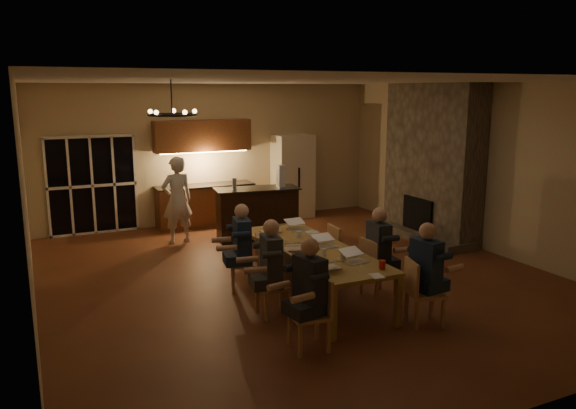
# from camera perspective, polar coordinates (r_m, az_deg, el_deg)

# --- Properties ---
(floor) EXTENTS (9.00, 9.00, 0.00)m
(floor) POSITION_cam_1_polar(r_m,az_deg,el_deg) (9.44, 1.03, -7.37)
(floor) COLOR brown
(floor) RESTS_ON ground
(back_wall) EXTENTS (8.00, 0.04, 3.20)m
(back_wall) POSITION_cam_1_polar(r_m,az_deg,el_deg) (13.21, -7.69, 5.13)
(back_wall) COLOR #CEB392
(back_wall) RESTS_ON ground
(left_wall) EXTENTS (0.04, 9.00, 3.20)m
(left_wall) POSITION_cam_1_polar(r_m,az_deg,el_deg) (8.13, -25.23, 0.06)
(left_wall) COLOR #CEB392
(left_wall) RESTS_ON ground
(right_wall) EXTENTS (0.04, 9.00, 3.20)m
(right_wall) POSITION_cam_1_polar(r_m,az_deg,el_deg) (11.39, 19.54, 3.53)
(right_wall) COLOR #CEB392
(right_wall) RESTS_ON ground
(ceiling) EXTENTS (8.00, 9.00, 0.04)m
(ceiling) POSITION_cam_1_polar(r_m,az_deg,el_deg) (8.93, 1.11, 12.57)
(ceiling) COLOR white
(ceiling) RESTS_ON back_wall
(french_doors) EXTENTS (1.86, 0.08, 2.10)m
(french_doors) POSITION_cam_1_polar(r_m,az_deg,el_deg) (12.69, -19.24, 1.81)
(french_doors) COLOR black
(french_doors) RESTS_ON ground
(fireplace) EXTENTS (0.58, 2.50, 3.20)m
(fireplace) POSITION_cam_1_polar(r_m,az_deg,el_deg) (12.06, 14.45, 4.25)
(fireplace) COLOR #665E50
(fireplace) RESTS_ON ground
(kitchenette) EXTENTS (2.24, 0.68, 2.40)m
(kitchenette) POSITION_cam_1_polar(r_m,az_deg,el_deg) (12.87, -8.48, 3.14)
(kitchenette) COLOR brown
(kitchenette) RESTS_ON ground
(refrigerator) EXTENTS (0.90, 0.68, 2.00)m
(refrigerator) POSITION_cam_1_polar(r_m,az_deg,el_deg) (13.65, 0.48, 2.90)
(refrigerator) COLOR beige
(refrigerator) RESTS_ON ground
(dining_table) EXTENTS (1.10, 3.14, 0.75)m
(dining_table) POSITION_cam_1_polar(r_m,az_deg,el_deg) (8.54, 2.41, -6.81)
(dining_table) COLOR #A17E40
(dining_table) RESTS_ON ground
(bar_island) EXTENTS (1.80, 0.91, 1.08)m
(bar_island) POSITION_cam_1_polar(r_m,az_deg,el_deg) (11.66, -3.15, -0.93)
(bar_island) COLOR black
(bar_island) RESTS_ON ground
(chair_left_near) EXTENTS (0.48, 0.48, 0.89)m
(chair_left_near) POSITION_cam_1_polar(r_m,az_deg,el_deg) (6.82, 2.15, -11.06)
(chair_left_near) COLOR tan
(chair_left_near) RESTS_ON ground
(chair_left_mid) EXTENTS (0.46, 0.46, 0.89)m
(chair_left_mid) POSITION_cam_1_polar(r_m,az_deg,el_deg) (7.77, -1.47, -8.14)
(chair_left_mid) COLOR tan
(chair_left_mid) RESTS_ON ground
(chair_left_far) EXTENTS (0.56, 0.56, 0.89)m
(chair_left_far) POSITION_cam_1_polar(r_m,az_deg,el_deg) (8.75, -4.46, -5.89)
(chair_left_far) COLOR tan
(chair_left_far) RESTS_ON ground
(chair_right_near) EXTENTS (0.54, 0.54, 0.89)m
(chair_right_near) POSITION_cam_1_polar(r_m,az_deg,el_deg) (7.71, 13.76, -8.66)
(chair_right_near) COLOR tan
(chair_right_near) RESTS_ON ground
(chair_right_mid) EXTENTS (0.48, 0.48, 0.89)m
(chair_right_mid) POSITION_cam_1_polar(r_m,az_deg,el_deg) (8.63, 9.22, -6.27)
(chair_right_mid) COLOR tan
(chair_right_mid) RESTS_ON ground
(chair_right_far) EXTENTS (0.47, 0.47, 0.89)m
(chair_right_far) POSITION_cam_1_polar(r_m,az_deg,el_deg) (9.37, 5.76, -4.72)
(chair_right_far) COLOR tan
(chair_right_far) RESTS_ON ground
(person_left_near) EXTENTS (0.69, 0.69, 1.38)m
(person_left_near) POSITION_cam_1_polar(r_m,az_deg,el_deg) (6.75, 2.21, -9.07)
(person_left_near) COLOR #25292F
(person_left_near) RESTS_ON ground
(person_right_near) EXTENTS (0.67, 0.67, 1.38)m
(person_right_near) POSITION_cam_1_polar(r_m,az_deg,el_deg) (7.67, 13.78, -6.83)
(person_right_near) COLOR #1C2A46
(person_right_near) RESTS_ON ground
(person_left_mid) EXTENTS (0.68, 0.68, 1.38)m
(person_left_mid) POSITION_cam_1_polar(r_m,az_deg,el_deg) (7.63, -1.70, -6.58)
(person_left_mid) COLOR #3C4246
(person_left_mid) RESTS_ON ground
(person_right_mid) EXTENTS (0.67, 0.67, 1.38)m
(person_right_mid) POSITION_cam_1_polar(r_m,az_deg,el_deg) (8.46, 9.16, -4.88)
(person_right_mid) COLOR #25292F
(person_right_mid) RESTS_ON ground
(person_left_far) EXTENTS (0.69, 0.69, 1.38)m
(person_left_far) POSITION_cam_1_polar(r_m,az_deg,el_deg) (8.64, -4.67, -4.43)
(person_left_far) COLOR #1C2A46
(person_left_far) RESTS_ON ground
(standing_person) EXTENTS (0.70, 0.52, 1.77)m
(standing_person) POSITION_cam_1_polar(r_m,az_deg,el_deg) (11.53, -11.20, 0.46)
(standing_person) COLOR silver
(standing_person) RESTS_ON ground
(chandelier) EXTENTS (0.63, 0.63, 0.03)m
(chandelier) POSITION_cam_1_polar(r_m,az_deg,el_deg) (7.53, -11.69, 8.93)
(chandelier) COLOR black
(chandelier) RESTS_ON ceiling
(laptop_a) EXTENTS (0.34, 0.30, 0.23)m
(laptop_a) POSITION_cam_1_polar(r_m,az_deg,el_deg) (7.43, 4.05, -5.71)
(laptop_a) COLOR silver
(laptop_a) RESTS_ON dining_table
(laptop_b) EXTENTS (0.36, 0.33, 0.23)m
(laptop_b) POSITION_cam_1_polar(r_m,az_deg,el_deg) (7.74, 6.92, -5.05)
(laptop_b) COLOR silver
(laptop_b) RESTS_ON dining_table
(laptop_c) EXTENTS (0.39, 0.37, 0.23)m
(laptop_c) POSITION_cam_1_polar(r_m,az_deg,el_deg) (8.28, 0.77, -3.86)
(laptop_c) COLOR silver
(laptop_c) RESTS_ON dining_table
(laptop_d) EXTENTS (0.34, 0.30, 0.23)m
(laptop_d) POSITION_cam_1_polar(r_m,az_deg,el_deg) (8.44, 3.92, -3.59)
(laptop_d) COLOR silver
(laptop_d) RESTS_ON dining_table
(laptop_e) EXTENTS (0.34, 0.30, 0.23)m
(laptop_e) POSITION_cam_1_polar(r_m,az_deg,el_deg) (9.31, -1.75, -2.11)
(laptop_e) COLOR silver
(laptop_e) RESTS_ON dining_table
(laptop_f) EXTENTS (0.33, 0.30, 0.23)m
(laptop_f) POSITION_cam_1_polar(r_m,az_deg,el_deg) (9.43, 1.00, -1.93)
(laptop_f) COLOR silver
(laptop_f) RESTS_ON dining_table
(mug_front) EXTENTS (0.07, 0.07, 0.10)m
(mug_front) POSITION_cam_1_polar(r_m,az_deg,el_deg) (8.03, 3.65, -4.84)
(mug_front) COLOR white
(mug_front) RESTS_ON dining_table
(mug_mid) EXTENTS (0.08, 0.08, 0.10)m
(mug_mid) POSITION_cam_1_polar(r_m,az_deg,el_deg) (8.97, 1.09, -3.05)
(mug_mid) COLOR white
(mug_mid) RESTS_ON dining_table
(mug_back) EXTENTS (0.07, 0.07, 0.10)m
(mug_back) POSITION_cam_1_polar(r_m,az_deg,el_deg) (8.94, -1.65, -3.11)
(mug_back) COLOR white
(mug_back) RESTS_ON dining_table
(redcup_near) EXTENTS (0.09, 0.09, 0.12)m
(redcup_near) POSITION_cam_1_polar(r_m,az_deg,el_deg) (7.52, 9.54, -6.06)
(redcup_near) COLOR red
(redcup_near) RESTS_ON dining_table
(redcup_mid) EXTENTS (0.08, 0.08, 0.12)m
(redcup_mid) POSITION_cam_1_polar(r_m,az_deg,el_deg) (8.64, -1.58, -3.57)
(redcup_mid) COLOR red
(redcup_mid) RESTS_ON dining_table
(can_silver) EXTENTS (0.07, 0.07, 0.12)m
(can_silver) POSITION_cam_1_polar(r_m,az_deg,el_deg) (7.83, 5.60, -5.24)
(can_silver) COLOR #B2B2B7
(can_silver) RESTS_ON dining_table
(can_cola) EXTENTS (0.07, 0.07, 0.12)m
(can_cola) POSITION_cam_1_polar(r_m,az_deg,el_deg) (9.60, -2.11, -2.02)
(can_cola) COLOR #3F0F0C
(can_cola) RESTS_ON dining_table
(plate_near) EXTENTS (0.27, 0.27, 0.02)m
(plate_near) POSITION_cam_1_polar(r_m,az_deg,el_deg) (8.13, 6.45, -4.99)
(plate_near) COLOR white
(plate_near) RESTS_ON dining_table
(plate_left) EXTENTS (0.24, 0.24, 0.02)m
(plate_left) POSITION_cam_1_polar(r_m,az_deg,el_deg) (7.48, 4.04, -6.44)
(plate_left) COLOR white
(plate_left) RESTS_ON dining_table
(plate_far) EXTENTS (0.23, 0.23, 0.02)m
(plate_far) POSITION_cam_1_polar(r_m,az_deg,el_deg) (9.26, 2.44, -2.85)
(plate_far) COLOR white
(plate_far) RESTS_ON dining_table
(notepad) EXTENTS (0.17, 0.22, 0.01)m
(notepad) POSITION_cam_1_polar(r_m,az_deg,el_deg) (7.24, 9.00, -7.19)
(notepad) COLOR white
(notepad) RESTS_ON dining_table
(bar_bottle) EXTENTS (0.09, 0.09, 0.24)m
(bar_bottle) POSITION_cam_1_polar(r_m,az_deg,el_deg) (11.39, -5.47, 2.11)
(bar_bottle) COLOR #99999E
(bar_bottle) RESTS_ON bar_island
(bar_blender) EXTENTS (0.16, 0.16, 0.46)m
(bar_blender) POSITION_cam_1_polar(r_m,az_deg,el_deg) (11.63, -0.74, 2.91)
(bar_blender) COLOR silver
(bar_blender) RESTS_ON bar_island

